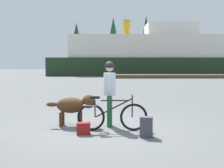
% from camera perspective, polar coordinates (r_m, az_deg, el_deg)
% --- Properties ---
extents(ground_plane, '(160.00, 160.00, 0.00)m').
position_cam_1_polar(ground_plane, '(7.33, -1.66, -9.13)').
color(ground_plane, '#595B5B').
extents(bicycle, '(1.76, 0.44, 0.90)m').
position_cam_1_polar(bicycle, '(7.06, -0.04, -6.52)').
color(bicycle, black).
rests_on(bicycle, ground_plane).
extents(person_cyclist, '(0.32, 0.53, 1.75)m').
position_cam_1_polar(person_cyclist, '(7.49, -0.50, -0.65)').
color(person_cyclist, '#19592D').
rests_on(person_cyclist, ground_plane).
extents(dog, '(1.33, 0.50, 0.85)m').
position_cam_1_polar(dog, '(7.65, -7.66, -4.30)').
color(dog, '#472D19').
rests_on(dog, ground_plane).
extents(backpack, '(0.32, 0.26, 0.47)m').
position_cam_1_polar(backpack, '(6.54, 6.99, -8.67)').
color(backpack, '#3F3F4C').
rests_on(backpack, ground_plane).
extents(handbag_pannier, '(0.33, 0.19, 0.28)m').
position_cam_1_polar(handbag_pannier, '(6.79, -5.82, -9.00)').
color(handbag_pannier, maroon).
rests_on(handbag_pannier, ground_plane).
extents(dock_pier, '(14.81, 2.73, 0.40)m').
position_cam_1_polar(dock_pier, '(33.94, 11.77, 1.56)').
color(dock_pier, brown).
rests_on(dock_pier, ground_plane).
extents(ferry_boat, '(29.22, 8.17, 8.11)m').
position_cam_1_polar(ferry_boat, '(42.17, 7.93, 5.63)').
color(ferry_boat, '#1E331E').
rests_on(ferry_boat, ground_plane).
extents(pine_tree_far_left, '(3.12, 3.12, 10.00)m').
position_cam_1_polar(pine_tree_far_left, '(58.28, -7.24, 9.01)').
color(pine_tree_far_left, '#4C331E').
rests_on(pine_tree_far_left, ground_plane).
extents(pine_tree_center, '(3.56, 3.56, 11.37)m').
position_cam_1_polar(pine_tree_center, '(59.36, 0.26, 9.21)').
color(pine_tree_center, '#4C331E').
rests_on(pine_tree_center, ground_plane).
extents(pine_tree_far_right, '(4.00, 4.00, 9.04)m').
position_cam_1_polar(pine_tree_far_right, '(61.45, 16.92, 7.69)').
color(pine_tree_far_right, '#4C331E').
rests_on(pine_tree_far_right, ground_plane).
extents(pine_tree_mid_back, '(3.16, 3.16, 12.67)m').
position_cam_1_polar(pine_tree_mid_back, '(65.61, 6.93, 9.53)').
color(pine_tree_mid_back, '#4C331E').
rests_on(pine_tree_mid_back, ground_plane).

